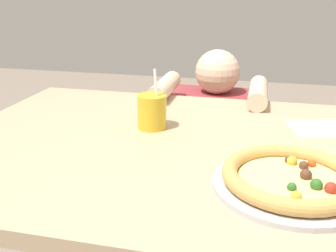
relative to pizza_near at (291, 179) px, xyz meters
The scene contains 5 objects.
dining_table 0.34m from the pizza_near, 142.02° to the left, with size 1.40×0.96×0.75m.
pizza_near is the anchor object (origin of this frame).
drink_cup_colored 0.49m from the pizza_near, 143.02° to the left, with size 0.09×0.09×0.18m.
paper_napkin 0.42m from the pizza_near, 75.90° to the left, with size 0.16×0.14×0.00m, color white.
diner_seated 0.99m from the pizza_near, 106.67° to the left, with size 0.43×0.53×0.90m.
Camera 1 is at (0.17, -1.00, 1.17)m, focal length 42.23 mm.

